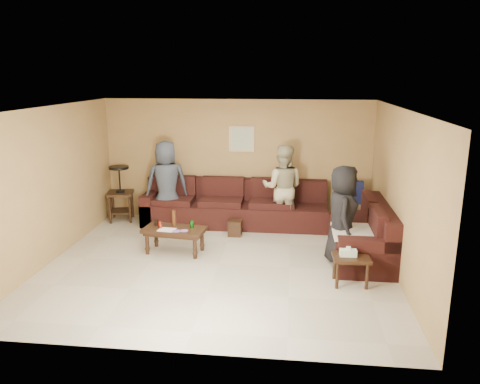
{
  "coord_description": "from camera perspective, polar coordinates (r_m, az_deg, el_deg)",
  "views": [
    {
      "loc": [
        1.13,
        -6.97,
        3.0
      ],
      "look_at": [
        0.25,
        0.85,
        1.0
      ],
      "focal_mm": 35.0,
      "sensor_mm": 36.0,
      "label": 1
    }
  ],
  "objects": [
    {
      "name": "room",
      "position": [
        7.19,
        -2.75,
        3.52
      ],
      "size": [
        5.6,
        5.5,
        2.5
      ],
      "color": "#B0AA95",
      "rests_on": "ground"
    },
    {
      "name": "sectional_sofa",
      "position": [
        8.91,
        4.1,
        -3.26
      ],
      "size": [
        4.65,
        2.9,
        0.97
      ],
      "color": "black",
      "rests_on": "ground"
    },
    {
      "name": "coffee_table",
      "position": [
        8.1,
        -8.01,
        -4.81
      ],
      "size": [
        1.1,
        0.65,
        0.72
      ],
      "rotation": [
        0.0,
        0.0,
        -0.12
      ],
      "color": "black",
      "rests_on": "ground"
    },
    {
      "name": "end_table_left",
      "position": [
        10.01,
        -14.38,
        -0.04
      ],
      "size": [
        0.6,
        0.6,
        1.15
      ],
      "rotation": [
        0.0,
        0.0,
        0.22
      ],
      "color": "black",
      "rests_on": "ground"
    },
    {
      "name": "side_table_right",
      "position": [
        7.03,
        13.32,
        -8.03
      ],
      "size": [
        0.54,
        0.45,
        0.58
      ],
      "rotation": [
        0.0,
        0.0,
        0.04
      ],
      "color": "black",
      "rests_on": "ground"
    },
    {
      "name": "waste_bin",
      "position": [
        8.91,
        -0.63,
        -4.4
      ],
      "size": [
        0.25,
        0.25,
        0.3
      ],
      "primitive_type": "cube",
      "rotation": [
        0.0,
        0.0,
        -0.0
      ],
      "color": "black",
      "rests_on": "ground"
    },
    {
      "name": "wall_art",
      "position": [
        9.59,
        0.2,
        6.47
      ],
      "size": [
        0.52,
        0.04,
        0.52
      ],
      "color": "tan",
      "rests_on": "ground"
    },
    {
      "name": "person_left",
      "position": [
        9.43,
        -8.93,
        1.01
      ],
      "size": [
        0.99,
        0.82,
        1.73
      ],
      "primitive_type": "imported",
      "rotation": [
        0.0,
        0.0,
        3.52
      ],
      "color": "#2F3642",
      "rests_on": "ground"
    },
    {
      "name": "person_middle",
      "position": [
        9.14,
        5.21,
        0.53
      ],
      "size": [
        0.88,
        0.72,
        1.68
      ],
      "primitive_type": "imported",
      "rotation": [
        0.0,
        0.0,
        3.04
      ],
      "color": "tan",
      "rests_on": "ground"
    },
    {
      "name": "person_right",
      "position": [
        7.65,
        12.37,
        -2.76
      ],
      "size": [
        0.52,
        0.79,
        1.61
      ],
      "primitive_type": "imported",
      "rotation": [
        0.0,
        0.0,
        1.56
      ],
      "color": "black",
      "rests_on": "ground"
    }
  ]
}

